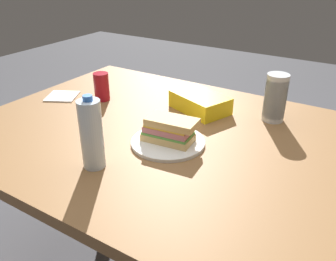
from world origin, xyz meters
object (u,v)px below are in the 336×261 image
object	(u,v)px
dining_table	(175,154)
soda_can_red	(102,87)
plastic_cup_stack	(275,98)
sandwich	(169,130)
paper_plate	(168,142)
water_bottle_tall	(92,134)
chip_bag	(200,102)

from	to	relation	value
dining_table	soda_can_red	world-z (taller)	soda_can_red
soda_can_red	plastic_cup_stack	xyz separation A→B (m)	(0.70, 0.19, 0.03)
dining_table	sandwich	bearing A→B (deg)	-76.59
dining_table	paper_plate	xyz separation A→B (m)	(0.01, -0.07, 0.09)
sandwich	plastic_cup_stack	size ratio (longest dim) A/B	1.03
paper_plate	plastic_cup_stack	distance (m)	0.46
paper_plate	sandwich	bearing A→B (deg)	32.47
sandwich	water_bottle_tall	distance (m)	0.27
dining_table	plastic_cup_stack	xyz separation A→B (m)	(0.26, 0.31, 0.17)
soda_can_red	water_bottle_tall	xyz separation A→B (m)	(0.34, -0.43, 0.05)
sandwich	soda_can_red	size ratio (longest dim) A/B	1.55
soda_can_red	plastic_cup_stack	size ratio (longest dim) A/B	0.66
dining_table	plastic_cup_stack	distance (m)	0.44
dining_table	chip_bag	xyz separation A→B (m)	(-0.03, 0.24, 0.12)
sandwich	chip_bag	size ratio (longest dim) A/B	0.82
sandwich	water_bottle_tall	xyz separation A→B (m)	(-0.12, -0.24, 0.06)
plastic_cup_stack	chip_bag	bearing A→B (deg)	-166.53
chip_bag	plastic_cup_stack	size ratio (longest dim) A/B	1.24
paper_plate	water_bottle_tall	xyz separation A→B (m)	(-0.12, -0.24, 0.10)
dining_table	chip_bag	distance (m)	0.27
paper_plate	chip_bag	world-z (taller)	chip_bag
plastic_cup_stack	sandwich	bearing A→B (deg)	-122.68
dining_table	water_bottle_tall	bearing A→B (deg)	-108.87
chip_bag	paper_plate	bearing A→B (deg)	118.39
soda_can_red	water_bottle_tall	distance (m)	0.55
water_bottle_tall	chip_bag	bearing A→B (deg)	81.93
sandwich	soda_can_red	distance (m)	0.50
soda_can_red	chip_bag	bearing A→B (deg)	16.45
chip_bag	sandwich	bearing A→B (deg)	119.08
soda_can_red	sandwich	bearing A→B (deg)	-21.75
paper_plate	water_bottle_tall	world-z (taller)	water_bottle_tall
plastic_cup_stack	soda_can_red	bearing A→B (deg)	-164.74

